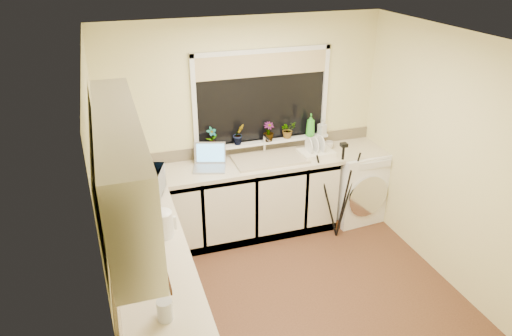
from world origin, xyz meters
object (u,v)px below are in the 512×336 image
at_px(laptop, 210,161).
at_px(microwave, 144,185).
at_px(dish_rack, 316,153).
at_px(tripod, 340,191).
at_px(washing_machine, 355,183).
at_px(plant_a, 212,137).
at_px(soap_bottle_clear, 322,127).
at_px(cup_left, 166,308).
at_px(plant_d, 288,129).
at_px(cup_back, 329,145).
at_px(plant_b, 239,134).
at_px(plant_c, 269,132).
at_px(steel_jar, 140,262).
at_px(kettle, 163,225).
at_px(glass_jug, 165,310).
at_px(soap_bottle_green, 311,125).

bearing_deg(laptop, microwave, -130.59).
relative_size(dish_rack, tripod, 0.33).
height_order(washing_machine, plant_a, plant_a).
distance_m(soap_bottle_clear, cup_left, 3.22).
relative_size(washing_machine, laptop, 2.14).
relative_size(washing_machine, cup_left, 9.35).
bearing_deg(plant_d, cup_back, -15.62).
bearing_deg(plant_b, tripod, -32.23).
distance_m(tripod, plant_c, 1.06).
distance_m(tripod, steel_jar, 2.59).
bearing_deg(microwave, plant_c, -47.95).
relative_size(steel_jar, cup_back, 1.01).
bearing_deg(cup_left, kettle, 82.71).
bearing_deg(cup_back, microwave, -166.69).
bearing_deg(tripod, soap_bottle_clear, 66.91).
bearing_deg(steel_jar, tripod, 26.30).
bearing_deg(plant_b, washing_machine, -10.19).
bearing_deg(glass_jug, soap_bottle_green, 48.55).
xyz_separation_m(laptop, plant_a, (0.08, 0.18, 0.20)).
distance_m(microwave, plant_a, 1.06).
height_order(washing_machine, glass_jug, glass_jug).
xyz_separation_m(kettle, steel_jar, (-0.24, -0.38, -0.06)).
distance_m(kettle, glass_jug, 1.00).
bearing_deg(plant_d, glass_jug, -127.06).
xyz_separation_m(kettle, cup_back, (2.15, 1.27, -0.07)).
bearing_deg(kettle, steel_jar, -121.87).
bearing_deg(plant_a, microwave, -142.01).
bearing_deg(dish_rack, cup_left, -137.40).
relative_size(kettle, glass_jug, 1.48).
relative_size(kettle, microwave, 0.46).
bearing_deg(soap_bottle_green, washing_machine, -23.31).
distance_m(plant_b, soap_bottle_clear, 1.04).
xyz_separation_m(laptop, plant_d, (0.99, 0.19, 0.18)).
relative_size(kettle, plant_c, 0.99).
height_order(laptop, plant_a, plant_a).
height_order(plant_b, soap_bottle_clear, plant_b).
bearing_deg(tripod, soap_bottle_green, 81.77).
distance_m(plant_c, soap_bottle_clear, 0.68).
height_order(plant_d, cup_back, plant_d).
distance_m(laptop, dish_rack, 1.24).
bearing_deg(plant_c, plant_d, 5.86).
height_order(glass_jug, plant_c, plant_c).
distance_m(dish_rack, microwave, 2.03).
height_order(tripod, plant_a, plant_a).
bearing_deg(plant_c, cup_left, -123.66).
bearing_deg(plant_b, plant_c, -1.90).
height_order(soap_bottle_green, soap_bottle_clear, soap_bottle_green).
xyz_separation_m(plant_d, soap_bottle_green, (0.27, -0.04, 0.04)).
height_order(kettle, cup_left, kettle).
distance_m(soap_bottle_green, soap_bottle_clear, 0.17).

